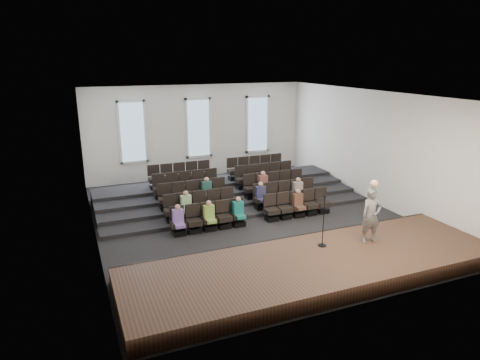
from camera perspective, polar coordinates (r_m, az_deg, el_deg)
ground at (r=17.68m, az=1.25°, el=-5.08°), size 14.00×14.00×0.00m
ceiling at (r=16.55m, az=1.36°, el=11.33°), size 12.00×14.00×0.02m
wall_back at (r=23.42m, az=-5.61°, el=6.46°), size 12.00×0.04×5.00m
wall_front at (r=11.14m, az=15.92°, el=-4.94°), size 12.00×0.04×5.00m
wall_left at (r=15.61m, az=-19.41°, el=0.76°), size 0.04×14.00×5.00m
wall_right at (r=20.06m, az=17.32°, el=4.20°), size 0.04×14.00×5.00m
stage at (r=13.46m, az=10.10°, el=-11.26°), size 11.80×3.60×0.50m
stage_lip at (r=14.83m, az=6.44°, el=-8.44°), size 11.80×0.06×0.52m
risers at (r=20.40m, az=-2.29°, el=-1.58°), size 11.80×4.80×0.60m
seating_rows at (r=18.79m, az=-0.61°, el=-1.57°), size 6.80×4.70×1.67m
windows at (r=23.32m, az=-5.57°, el=6.92°), size 8.44×0.10×3.24m
audience at (r=17.47m, az=-0.06°, el=-2.56°), size 6.05×2.64×1.10m
speaker at (r=14.59m, az=17.10°, el=-4.55°), size 0.73×0.55×1.83m
mic_stand at (r=14.05m, az=11.00°, el=-6.70°), size 0.29×0.29×1.71m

